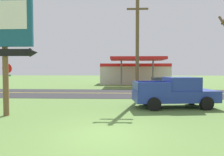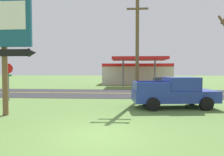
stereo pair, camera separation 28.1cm
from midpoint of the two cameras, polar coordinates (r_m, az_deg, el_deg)
The scene contains 9 objects.
ground_plane at distance 7.32m, azimuth -3.97°, elevation -16.67°, with size 180.00×180.00×0.00m, color #5B7F3D.
road_asphalt at distance 20.04m, azimuth 0.21°, elevation -4.58°, with size 140.00×8.00×0.02m, color #2B2B2D.
road_centre_line at distance 20.04m, azimuth 0.21°, elevation -4.55°, with size 126.00×0.20×0.01m, color gold.
motel_sign at distance 11.51m, azimuth -30.21°, elevation 11.80°, with size 3.39×0.54×6.45m.
stop_sign at distance 17.01m, azimuth -29.29°, elevation 0.75°, with size 0.80×0.08×2.95m.
utility_pole at distance 14.62m, azimuth 7.04°, elevation 10.23°, with size 1.77×0.26×8.28m.
gas_station at distance 34.83m, azimuth 6.48°, elevation 1.46°, with size 12.00×11.50×4.40m.
pickup_blue_parked_on_lawn at distance 12.94m, azimuth 17.79°, elevation -4.15°, with size 5.39×2.68×1.96m.
car_black_near_lane at distance 22.43m, azimuth 14.56°, elevation -1.82°, with size 4.20×2.00×1.64m.
Camera 1 is at (0.64, -6.89, 2.36)m, focal length 30.53 mm.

